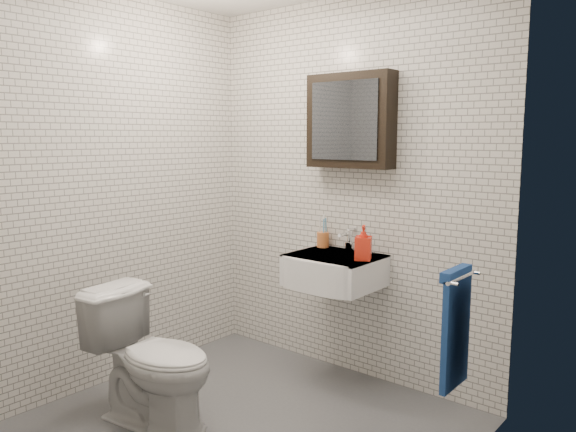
{
  "coord_description": "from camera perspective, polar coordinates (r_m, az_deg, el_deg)",
  "views": [
    {
      "loc": [
        2.06,
        -2.12,
        1.6
      ],
      "look_at": [
        -0.07,
        0.45,
        1.13
      ],
      "focal_mm": 35.0,
      "sensor_mm": 36.0,
      "label": 1
    }
  ],
  "objects": [
    {
      "name": "room_shell",
      "position": [
        2.96,
        -4.53,
        5.46
      ],
      "size": [
        2.22,
        2.02,
        2.51
      ],
      "color": "silver",
      "rests_on": "ground"
    },
    {
      "name": "washbasin",
      "position": [
        3.59,
        4.4,
        -5.54
      ],
      "size": [
        0.55,
        0.5,
        0.2
      ],
      "color": "white",
      "rests_on": "room_shell"
    },
    {
      "name": "mirror_cabinet",
      "position": [
        3.65,
        6.33,
        9.59
      ],
      "size": [
        0.6,
        0.15,
        0.6
      ],
      "color": "black",
      "rests_on": "room_shell"
    },
    {
      "name": "towel_rail",
      "position": [
        2.81,
        16.69,
        -10.41
      ],
      "size": [
        0.09,
        0.3,
        0.58
      ],
      "color": "silver",
      "rests_on": "room_shell"
    },
    {
      "name": "faucet",
      "position": [
        3.72,
        6.18,
        -2.55
      ],
      "size": [
        0.06,
        0.2,
        0.15
      ],
      "color": "silver",
      "rests_on": "washbasin"
    },
    {
      "name": "toilet",
      "position": [
        3.29,
        -13.55,
        -13.92
      ],
      "size": [
        0.8,
        0.53,
        0.76
      ],
      "primitive_type": "imported",
      "rotation": [
        0.0,
        0.0,
        1.71
      ],
      "color": "silver",
      "rests_on": "ground"
    },
    {
      "name": "ground",
      "position": [
        3.36,
        -4.23,
        -20.29
      ],
      "size": [
        2.2,
        2.0,
        0.01
      ],
      "primitive_type": "cube",
      "color": "#4F5257",
      "rests_on": "ground"
    },
    {
      "name": "toothbrush_cup",
      "position": [
        3.85,
        3.57,
        -2.33
      ],
      "size": [
        0.11,
        0.11,
        0.23
      ],
      "rotation": [
        0.0,
        0.0,
        0.41
      ],
      "color": "#C76A31",
      "rests_on": "washbasin"
    },
    {
      "name": "soap_bottle",
      "position": [
        3.46,
        7.66,
        -2.7
      ],
      "size": [
        0.13,
        0.13,
        0.22
      ],
      "primitive_type": "imported",
      "rotation": [
        0.0,
        0.0,
        0.45
      ],
      "color": "orange",
      "rests_on": "washbasin"
    }
  ]
}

